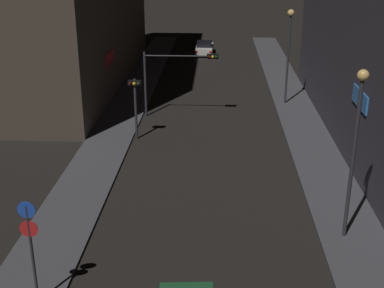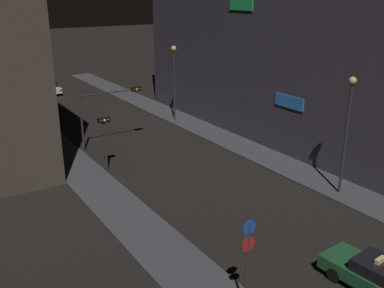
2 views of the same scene
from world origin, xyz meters
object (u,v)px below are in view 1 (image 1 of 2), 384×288
(far_car, at_px, (204,48))
(street_lamp_far_block, at_px, (289,41))
(traffic_light_overhead, at_px, (176,69))
(sign_pole_left, at_px, (31,242))
(street_lamp_near_block, at_px, (356,133))
(traffic_light_left_kerb, at_px, (135,97))

(far_car, relative_size, street_lamp_far_block, 0.64)
(traffic_light_overhead, distance_m, sign_pole_left, 21.08)
(sign_pole_left, bearing_deg, traffic_light_overhead, 81.34)
(sign_pole_left, bearing_deg, street_lamp_near_block, 23.07)
(traffic_light_overhead, relative_size, street_lamp_near_block, 0.72)
(far_car, xyz_separation_m, traffic_light_overhead, (-1.42, -21.78, 2.69))
(traffic_light_overhead, bearing_deg, street_lamp_far_block, 22.49)
(traffic_light_overhead, xyz_separation_m, street_lamp_near_block, (8.32, -15.93, 1.32))
(far_car, height_order, street_lamp_far_block, street_lamp_far_block)
(traffic_light_overhead, relative_size, sign_pole_left, 1.34)
(traffic_light_left_kerb, bearing_deg, street_lamp_near_block, -47.26)
(far_car, distance_m, street_lamp_near_block, 38.54)
(traffic_light_left_kerb, xyz_separation_m, street_lamp_far_block, (10.22, 7.94, 2.11))
(traffic_light_overhead, height_order, street_lamp_near_block, street_lamp_near_block)
(traffic_light_overhead, height_order, street_lamp_far_block, street_lamp_far_block)
(traffic_light_left_kerb, bearing_deg, street_lamp_far_block, 37.84)
(traffic_light_left_kerb, bearing_deg, far_car, 82.29)
(street_lamp_far_block, bearing_deg, street_lamp_near_block, -89.27)
(far_car, bearing_deg, traffic_light_left_kerb, -97.71)
(traffic_light_left_kerb, relative_size, street_lamp_far_block, 0.55)
(street_lamp_near_block, bearing_deg, traffic_light_overhead, 117.59)
(street_lamp_near_block, bearing_deg, far_car, 100.37)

